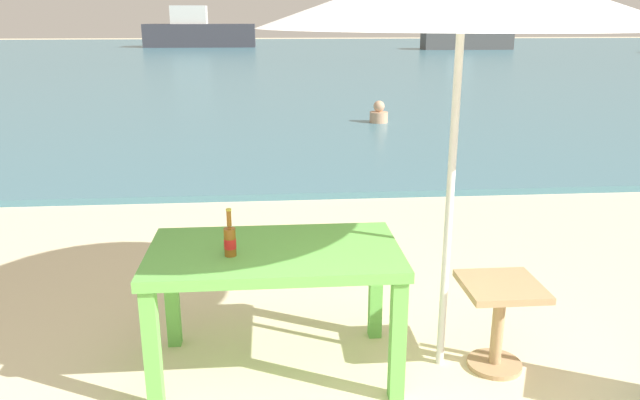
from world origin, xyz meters
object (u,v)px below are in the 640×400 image
at_px(picnic_table_green, 275,267).
at_px(beer_bottle_amber, 230,239).
at_px(boat_barge, 199,32).
at_px(boat_tanker, 466,37).
at_px(side_table_wood, 499,313).
at_px(swimmer_person, 379,114).

relative_size(picnic_table_green, beer_bottle_amber, 5.28).
xyz_separation_m(boat_barge, boat_tanker, (16.45, -4.38, -0.23)).
bearing_deg(boat_barge, side_table_wood, -81.57).
bearing_deg(beer_bottle_amber, side_table_wood, -0.00).
xyz_separation_m(swimmer_person, boat_barge, (-6.50, 30.49, 0.77)).
bearing_deg(side_table_wood, swimmer_person, 84.72).
height_order(side_table_wood, boat_tanker, boat_tanker).
bearing_deg(side_table_wood, boat_tanker, 72.68).
xyz_separation_m(picnic_table_green, side_table_wood, (1.29, -0.08, -0.30)).
bearing_deg(side_table_wood, beer_bottle_amber, 180.00).
relative_size(picnic_table_green, side_table_wood, 2.59).
xyz_separation_m(side_table_wood, swimmer_person, (0.76, 8.23, -0.11)).
bearing_deg(boat_barge, beer_bottle_amber, -83.79).
xyz_separation_m(picnic_table_green, boat_tanker, (12.00, 34.26, 0.13)).
bearing_deg(boat_barge, picnic_table_green, -83.43).
relative_size(beer_bottle_amber, boat_tanker, 0.05).
relative_size(side_table_wood, swimmer_person, 1.32).
bearing_deg(beer_bottle_amber, boat_barge, 96.21).
height_order(picnic_table_green, boat_tanker, boat_tanker).
distance_m(beer_bottle_amber, boat_barge, 38.96).
bearing_deg(swimmer_person, picnic_table_green, -104.12).
height_order(boat_barge, boat_tanker, boat_barge).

